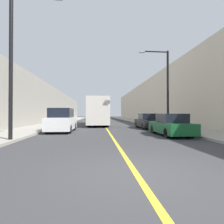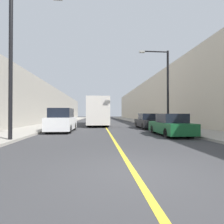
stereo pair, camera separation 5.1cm
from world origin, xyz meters
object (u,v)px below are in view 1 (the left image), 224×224
at_px(car_right_near, 171,126).
at_px(street_lamp_right, 165,84).
at_px(parked_suv_left, 62,121).
at_px(street_lamp_left, 16,55).
at_px(car_right_mid, 147,122).
at_px(bus, 98,112).

relative_size(car_right_near, street_lamp_right, 0.60).
xyz_separation_m(parked_suv_left, street_lamp_left, (-1.39, -5.29, 3.73)).
bearing_deg(parked_suv_left, car_right_near, -21.66).
bearing_deg(parked_suv_left, street_lamp_right, 4.00).
distance_m(car_right_mid, street_lamp_right, 4.32).
height_order(car_right_near, street_lamp_left, street_lamp_left).
distance_m(bus, car_right_near, 12.81).
height_order(street_lamp_left, street_lamp_right, street_lamp_left).
bearing_deg(car_right_mid, parked_suv_left, -161.23).
height_order(parked_suv_left, street_lamp_right, street_lamp_right).
bearing_deg(car_right_mid, car_right_near, -90.76).
xyz_separation_m(bus, car_right_near, (5.01, -11.74, -1.14)).
bearing_deg(car_right_near, parked_suv_left, 158.34).
xyz_separation_m(parked_suv_left, car_right_mid, (8.14, 2.77, -0.21)).
height_order(bus, car_right_near, bus).
relative_size(parked_suv_left, street_lamp_right, 0.63).
distance_m(parked_suv_left, car_right_mid, 8.60).
height_order(car_right_mid, street_lamp_left, street_lamp_left).
height_order(bus, street_lamp_right, street_lamp_right).
distance_m(street_lamp_left, street_lamp_right, 12.16).
xyz_separation_m(car_right_near, car_right_mid, (0.08, 5.97, 0.01)).
bearing_deg(bus, street_lamp_right, -52.01).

